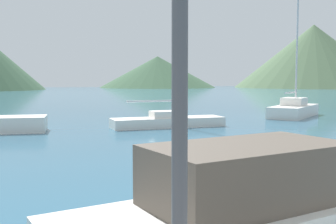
# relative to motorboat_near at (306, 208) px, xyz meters

# --- Properties ---
(motorboat_near) EXTENTS (8.42, 3.61, 2.23)m
(motorboat_near) POSITION_rel_motorboat_near_xyz_m (0.00, 0.00, 0.00)
(motorboat_near) COLOR white
(motorboat_near) RESTS_ON ground_plane
(sailboat_inner) EXTENTS (6.10, 1.68, 8.46)m
(sailboat_inner) POSITION_rel_motorboat_near_xyz_m (2.93, 15.66, -0.12)
(sailboat_inner) COLOR white
(sailboat_inner) RESTS_ON ground_plane
(sailboat_outer) EXTENTS (5.64, 5.15, 8.46)m
(sailboat_outer) POSITION_rel_motorboat_near_xyz_m (12.94, 18.58, -0.00)
(sailboat_outer) COLOR white
(sailboat_outer) RESTS_ON ground_plane
(hill_east) EXTENTS (31.92, 31.92, 8.58)m
(hill_east) POSITION_rel_motorboat_near_xyz_m (30.43, 105.88, 3.78)
(hill_east) COLOR #38563D
(hill_east) RESTS_ON ground_plane
(hill_far_east) EXTENTS (43.10, 43.10, 17.33)m
(hill_far_east) POSITION_rel_motorboat_near_xyz_m (71.56, 92.71, 8.15)
(hill_far_east) COLOR #4C6647
(hill_far_east) RESTS_ON ground_plane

